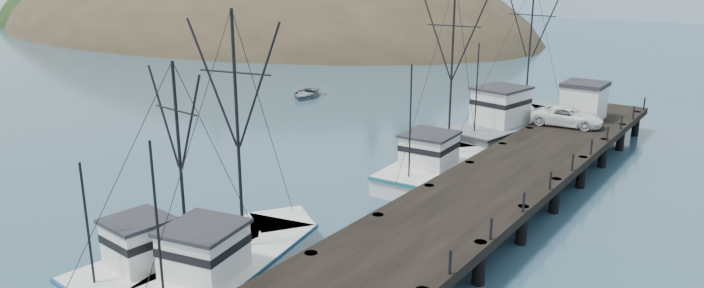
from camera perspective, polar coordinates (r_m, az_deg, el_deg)
name	(u,v)px	position (r m, az deg, el deg)	size (l,w,h in m)	color
ground	(124,238)	(34.06, -20.03, -8.05)	(400.00, 400.00, 0.00)	#2B4B60
pier	(511,175)	(37.14, 14.26, -2.76)	(6.00, 44.00, 2.00)	black
headland	(228,50)	(140.44, -11.23, 8.38)	(134.80, 78.00, 51.00)	#382D1E
distant_ridge_far	(550,8)	(213.07, 17.59, 11.68)	(180.00, 25.00, 18.00)	silver
moored_sailboats	(311,52)	(97.51, -3.71, 8.31)	(24.13, 17.80, 6.35)	silver
trawler_near	(230,265)	(28.10, -11.05, -10.73)	(5.83, 12.00, 11.99)	silver
trawler_mid	(170,262)	(28.91, -16.19, -10.30)	(4.08, 9.81, 9.89)	silver
trawler_far	(440,164)	(41.23, 8.02, -1.81)	(4.64, 12.68, 12.76)	silver
work_vessel	(514,126)	(50.26, 14.49, 1.56)	(6.70, 15.03, 12.60)	slate
pier_shed	(584,100)	(50.81, 20.33, 3.76)	(3.00, 3.20, 2.80)	silver
pickup_truck	(567,117)	(48.18, 18.98, 2.37)	(2.29, 4.97, 1.38)	white
motorboat	(306,97)	(65.88, -4.24, 4.29)	(3.66, 5.12, 1.06)	slate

